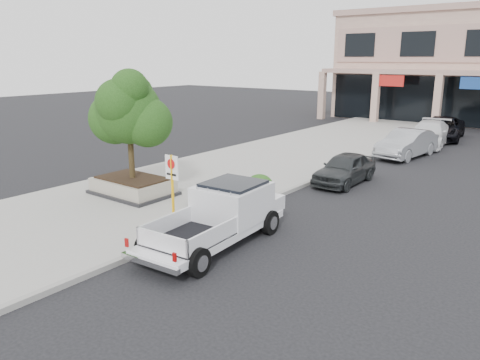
# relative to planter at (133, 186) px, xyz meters

# --- Properties ---
(ground) EXTENTS (120.00, 120.00, 0.00)m
(ground) POSITION_rel_planter_xyz_m (6.10, -0.28, -0.48)
(ground) COLOR black
(ground) RESTS_ON ground
(sidewalk) EXTENTS (8.00, 52.00, 0.15)m
(sidewalk) POSITION_rel_planter_xyz_m (0.60, 5.72, -0.40)
(sidewalk) COLOR gray
(sidewalk) RESTS_ON ground
(curb) EXTENTS (0.20, 52.00, 0.15)m
(curb) POSITION_rel_planter_xyz_m (4.55, 5.72, -0.40)
(curb) COLOR gray
(curb) RESTS_ON ground
(planter) EXTENTS (3.20, 2.20, 0.68)m
(planter) POSITION_rel_planter_xyz_m (0.00, 0.00, 0.00)
(planter) COLOR black
(planter) RESTS_ON sidewalk
(planter_tree) EXTENTS (2.90, 2.55, 4.00)m
(planter_tree) POSITION_rel_planter_xyz_m (0.13, 0.15, 2.94)
(planter_tree) COLOR #312513
(planter_tree) RESTS_ON planter
(no_parking_sign) EXTENTS (0.55, 0.09, 2.30)m
(no_parking_sign) POSITION_rel_planter_xyz_m (3.81, -1.53, 1.16)
(no_parking_sign) COLOR #FFB70D
(no_parking_sign) RESTS_ON sidewalk
(hedge) EXTENTS (1.10, 0.99, 0.93)m
(hedge) POSITION_rel_planter_xyz_m (4.30, 2.61, 0.14)
(hedge) COLOR #164E16
(hedge) RESTS_ON sidewalk
(pickup_truck) EXTENTS (2.40, 5.64, 1.74)m
(pickup_truck) POSITION_rel_planter_xyz_m (5.75, -1.79, 0.39)
(pickup_truck) COLOR white
(pickup_truck) RESTS_ON ground
(curb_car_a) EXTENTS (1.60, 3.96, 1.35)m
(curb_car_a) POSITION_rel_planter_xyz_m (5.69, 7.14, 0.20)
(curb_car_a) COLOR #2A2D2F
(curb_car_a) RESTS_ON ground
(curb_car_b) EXTENTS (2.22, 4.85, 1.54)m
(curb_car_b) POSITION_rel_planter_xyz_m (5.96, 14.45, 0.30)
(curb_car_b) COLOR #A2A5AA
(curb_car_b) RESTS_ON ground
(curb_car_c) EXTENTS (2.67, 5.48, 1.53)m
(curb_car_c) POSITION_rel_planter_xyz_m (5.89, 18.84, 0.29)
(curb_car_c) COLOR silver
(curb_car_c) RESTS_ON ground
(curb_car_d) EXTENTS (3.24, 5.78, 1.52)m
(curb_car_d) POSITION_rel_planter_xyz_m (5.86, 21.88, 0.29)
(curb_car_d) COLOR black
(curb_car_d) RESTS_ON ground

